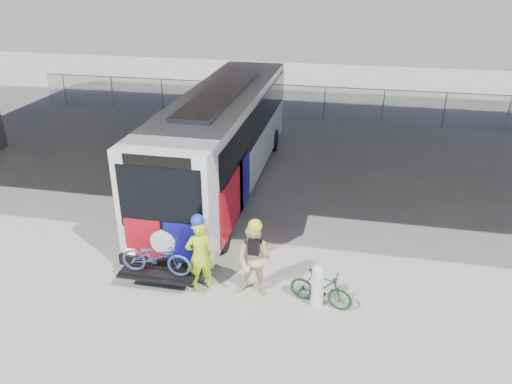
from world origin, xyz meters
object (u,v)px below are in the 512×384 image
(bus, at_px, (222,133))
(cyclist_tan, at_px, (255,260))
(bike_parked, at_px, (321,288))
(cyclist_hivis, at_px, (199,254))
(bollard, at_px, (318,284))

(bus, xyz_separation_m, cyclist_tan, (2.52, -6.32, -1.08))
(bike_parked, bearing_deg, cyclist_hivis, 103.31)
(bus, bearing_deg, bike_parked, -56.75)
(bollard, distance_m, bike_parked, 0.17)
(bollard, distance_m, cyclist_hivis, 3.07)
(bus, height_order, bike_parked, bus)
(bus, distance_m, cyclist_hivis, 6.49)
(cyclist_hivis, bearing_deg, bus, -113.94)
(cyclist_hivis, xyz_separation_m, cyclist_tan, (1.45, -0.00, -0.01))
(bollard, relative_size, cyclist_tan, 0.54)
(cyclist_hivis, bearing_deg, bike_parked, 145.00)
(bus, bearing_deg, cyclist_tan, -68.23)
(bollard, height_order, cyclist_hivis, cyclist_hivis)
(bollard, relative_size, cyclist_hivis, 0.54)
(cyclist_hivis, distance_m, bike_parked, 3.17)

